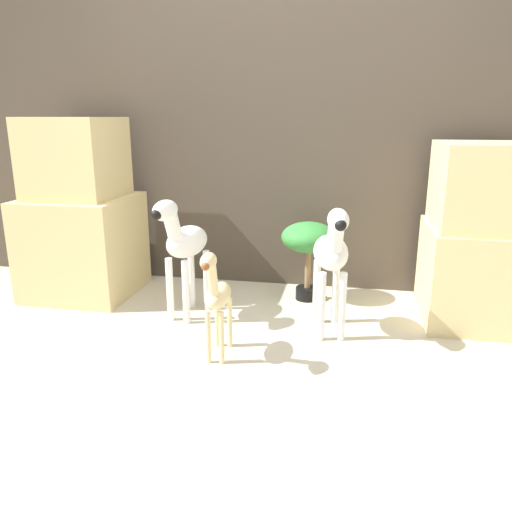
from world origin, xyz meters
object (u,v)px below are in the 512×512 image
at_px(zebra_right, 332,254).
at_px(potted_palm_front, 309,242).
at_px(zebra_left, 183,243).
at_px(giraffe_figurine, 217,294).

xyz_separation_m(zebra_right, potted_palm_front, (-0.17, 0.53, -0.07)).
distance_m(zebra_right, zebra_left, 0.87).
relative_size(zebra_left, giraffe_figurine, 1.26).
bearing_deg(zebra_left, giraffe_figurine, -55.71).
distance_m(zebra_left, potted_palm_front, 0.83).
relative_size(zebra_right, zebra_left, 1.00).
xyz_separation_m(zebra_right, zebra_left, (-0.86, 0.08, 0.00)).
bearing_deg(potted_palm_front, zebra_right, -72.36).
xyz_separation_m(zebra_left, giraffe_figurine, (0.33, -0.48, -0.12)).
relative_size(zebra_left, potted_palm_front, 1.42).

